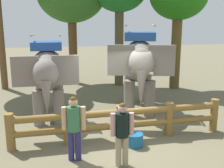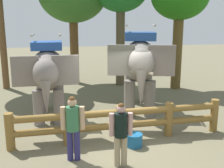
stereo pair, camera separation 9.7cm
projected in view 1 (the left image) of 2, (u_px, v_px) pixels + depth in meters
ground_plane at (121, 140)px, 8.21m from camera, size 60.00×60.00×0.00m
log_fence at (120, 121)px, 8.13m from camera, size 6.37×0.48×1.05m
elephant_near_left at (48, 73)px, 9.66m from camera, size 1.99×3.47×3.00m
elephant_center at (139, 64)px, 10.53m from camera, size 2.51×3.96×3.31m
tourist_woman_in_black at (74, 124)px, 6.85m from camera, size 0.59×0.36×1.67m
tourist_man_in_blue at (122, 130)px, 6.59m from camera, size 0.56×0.33×1.59m
feed_bucket at (135, 140)px, 7.81m from camera, size 0.46×0.46×0.36m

